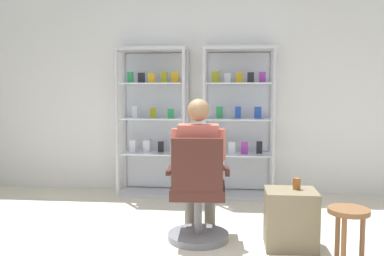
% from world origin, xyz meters
% --- Properties ---
extents(back_wall, '(6.00, 0.10, 2.70)m').
position_xyz_m(back_wall, '(0.00, 3.00, 1.35)').
color(back_wall, silver).
rests_on(back_wall, ground).
extents(display_cabinet_left, '(0.90, 0.45, 1.90)m').
position_xyz_m(display_cabinet_left, '(-0.55, 2.76, 0.97)').
color(display_cabinet_left, '#B7B7BC').
rests_on(display_cabinet_left, ground).
extents(display_cabinet_right, '(0.90, 0.45, 1.90)m').
position_xyz_m(display_cabinet_right, '(0.55, 2.76, 0.97)').
color(display_cabinet_right, '#B7B7BC').
rests_on(display_cabinet_right, ground).
extents(office_chair, '(0.57, 0.56, 0.96)m').
position_xyz_m(office_chair, '(0.18, 1.05, 0.39)').
color(office_chair, slate).
rests_on(office_chair, ground).
extents(seated_shopkeeper, '(0.50, 0.58, 1.29)m').
position_xyz_m(seated_shopkeeper, '(0.17, 1.22, 0.71)').
color(seated_shopkeeper, slate).
rests_on(seated_shopkeeper, ground).
extents(storage_crate, '(0.44, 0.38, 0.51)m').
position_xyz_m(storage_crate, '(0.99, 1.00, 0.25)').
color(storage_crate, '#72664C').
rests_on(storage_crate, ground).
extents(tea_glass, '(0.07, 0.07, 0.10)m').
position_xyz_m(tea_glass, '(1.04, 1.04, 0.56)').
color(tea_glass, brown).
rests_on(tea_glass, storage_crate).
extents(wooden_stool, '(0.32, 0.32, 0.45)m').
position_xyz_m(wooden_stool, '(1.39, 0.68, 0.36)').
color(wooden_stool, brown).
rests_on(wooden_stool, ground).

